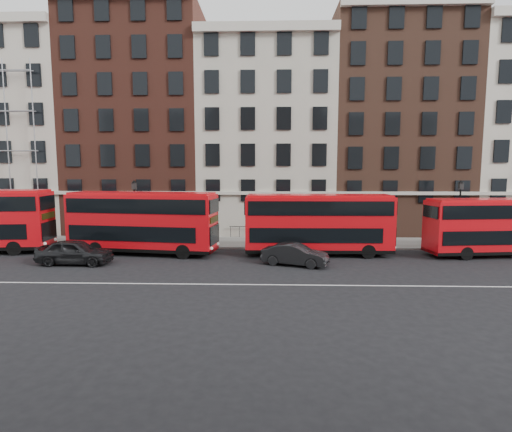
{
  "coord_description": "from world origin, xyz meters",
  "views": [
    {
      "loc": [
        0.26,
        -23.34,
        6.27
      ],
      "look_at": [
        -0.63,
        5.0,
        3.0
      ],
      "focal_mm": 28.0,
      "sensor_mm": 36.0,
      "label": 1
    }
  ],
  "objects_px": {
    "bus_b": "(142,221)",
    "bus_d": "(496,226)",
    "car_front": "(295,255)",
    "car_rear": "(75,252)",
    "bus_c": "(318,223)"
  },
  "relations": [
    {
      "from": "bus_b",
      "to": "car_rear",
      "type": "bearing_deg",
      "value": -127.94
    },
    {
      "from": "bus_b",
      "to": "car_rear",
      "type": "xyz_separation_m",
      "value": [
        -3.51,
        -3.42,
        -1.65
      ]
    },
    {
      "from": "bus_c",
      "to": "car_rear",
      "type": "bearing_deg",
      "value": -168.8
    },
    {
      "from": "car_front",
      "to": "car_rear",
      "type": "bearing_deg",
      "value": 110.31
    },
    {
      "from": "bus_b",
      "to": "bus_c",
      "type": "bearing_deg",
      "value": 7.76
    },
    {
      "from": "bus_b",
      "to": "bus_d",
      "type": "xyz_separation_m",
      "value": [
        25.94,
        -0.01,
        -0.23
      ]
    },
    {
      "from": "car_front",
      "to": "bus_c",
      "type": "bearing_deg",
      "value": -9.91
    },
    {
      "from": "car_rear",
      "to": "car_front",
      "type": "height_order",
      "value": "car_rear"
    },
    {
      "from": "bus_c",
      "to": "bus_d",
      "type": "bearing_deg",
      "value": -0.47
    },
    {
      "from": "car_front",
      "to": "bus_d",
      "type": "bearing_deg",
      "value": -57.81
    },
    {
      "from": "car_rear",
      "to": "car_front",
      "type": "xyz_separation_m",
      "value": [
        14.7,
        0.15,
        -0.12
      ]
    },
    {
      "from": "car_rear",
      "to": "bus_d",
      "type": "bearing_deg",
      "value": -82.13
    },
    {
      "from": "bus_b",
      "to": "bus_d",
      "type": "relative_size",
      "value": 1.1
    },
    {
      "from": "bus_b",
      "to": "bus_d",
      "type": "bearing_deg",
      "value": 7.77
    },
    {
      "from": "bus_d",
      "to": "car_rear",
      "type": "distance_m",
      "value": 29.68
    }
  ]
}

